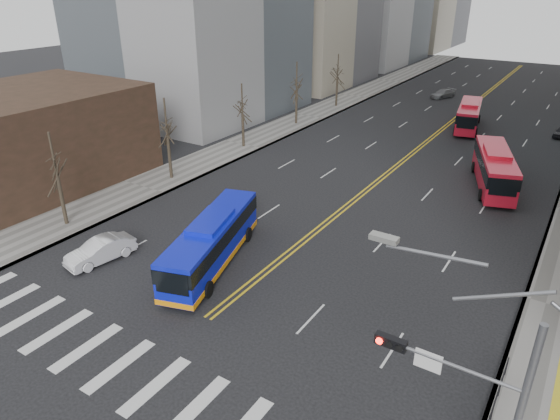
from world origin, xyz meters
name	(u,v)px	position (x,y,z in m)	size (l,w,h in m)	color
ground	(137,375)	(0.00, 0.00, 0.00)	(220.00, 220.00, 0.00)	black
sidewalk_left	(308,116)	(-16.50, 45.00, 0.07)	(5.00, 130.00, 0.15)	#65635E
crosswalk	(137,375)	(0.00, 0.00, 0.01)	(26.70, 4.00, 0.01)	silver
centerline	(457,118)	(0.00, 55.00, 0.01)	(0.55, 100.00, 0.01)	gold
storefront	(25,138)	(-26.00, 11.97, 4.00)	(14.00, 18.00, 8.00)	#2F2217
signal_mast	(472,389)	(13.77, 2.00, 4.86)	(5.37, 0.37, 9.39)	gray
pedestrian_railing	(493,407)	(14.30, 6.00, 0.82)	(0.06, 6.06, 1.02)	black
street_trees	(338,104)	(-7.18, 34.55, 4.87)	(35.20, 47.20, 7.60)	black
blue_bus	(212,241)	(-3.36, 9.58, 1.67)	(5.38, 11.08, 3.19)	#0D19D0
red_bus_near	(495,166)	(8.84, 32.70, 1.88)	(5.59, 10.82, 3.37)	red
red_bus_far	(469,114)	(2.41, 50.47, 1.80)	(4.03, 10.33, 3.23)	red
car_white	(100,250)	(-9.69, 6.00, 0.74)	(1.56, 4.48, 1.48)	silver
car_silver	(443,94)	(-4.98, 65.74, 0.63)	(1.75, 4.32, 1.25)	gray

